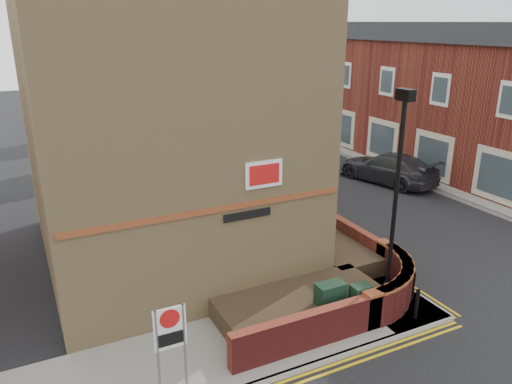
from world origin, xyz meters
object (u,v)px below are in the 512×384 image
object	(u,v)px
lamppost	(395,204)
silver_car_near	(272,178)
utility_cabinet_large	(330,303)
zone_sign	(170,335)

from	to	relation	value
lamppost	silver_car_near	bearing A→B (deg)	79.53
lamppost	utility_cabinet_large	world-z (taller)	lamppost
zone_sign	utility_cabinet_large	bearing A→B (deg)	9.69
lamppost	silver_car_near	world-z (taller)	lamppost
lamppost	zone_sign	distance (m)	6.85
lamppost	zone_sign	world-z (taller)	lamppost
utility_cabinet_large	silver_car_near	bearing A→B (deg)	70.01
utility_cabinet_large	zone_sign	size ratio (longest dim) A/B	0.55
utility_cabinet_large	silver_car_near	world-z (taller)	silver_car_near
silver_car_near	lamppost	bearing A→B (deg)	-98.26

